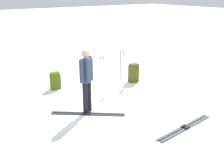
{
  "coord_description": "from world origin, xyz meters",
  "views": [
    {
      "loc": [
        3.99,
        5.5,
        3.1
      ],
      "look_at": [
        0.0,
        0.0,
        0.7
      ],
      "focal_mm": 43.21,
      "sensor_mm": 36.0,
      "label": 1
    }
  ],
  "objects_px": {
    "ski_poles_planted_near": "(122,70)",
    "ski_poles_planted_far": "(102,77)",
    "ski_pair_near": "(185,127)",
    "ski_pair_far": "(88,114)",
    "backpack_large_dark": "(55,81)",
    "skier_standing": "(86,78)",
    "backpack_bright": "(134,73)"
  },
  "relations": [
    {
      "from": "skier_standing",
      "to": "ski_poles_planted_far",
      "type": "distance_m",
      "value": 0.82
    },
    {
      "from": "ski_poles_planted_near",
      "to": "backpack_bright",
      "type": "bearing_deg",
      "value": -148.25
    },
    {
      "from": "ski_pair_near",
      "to": "backpack_large_dark",
      "type": "xyz_separation_m",
      "value": [
        1.34,
        -4.24,
        0.27
      ]
    },
    {
      "from": "ski_pair_far",
      "to": "ski_poles_planted_near",
      "type": "bearing_deg",
      "value": -157.91
    },
    {
      "from": "backpack_bright",
      "to": "ski_poles_planted_far",
      "type": "xyz_separation_m",
      "value": [
        1.86,
        0.81,
        0.41
      ]
    },
    {
      "from": "ski_poles_planted_near",
      "to": "ski_pair_near",
      "type": "bearing_deg",
      "value": 86.74
    },
    {
      "from": "ski_pair_far",
      "to": "ski_poles_planted_far",
      "type": "bearing_deg",
      "value": -148.59
    },
    {
      "from": "ski_pair_far",
      "to": "backpack_large_dark",
      "type": "height_order",
      "value": "backpack_large_dark"
    },
    {
      "from": "skier_standing",
      "to": "ski_poles_planted_far",
      "type": "bearing_deg",
      "value": -154.78
    },
    {
      "from": "ski_poles_planted_near",
      "to": "ski_poles_planted_far",
      "type": "relative_size",
      "value": 1.04
    },
    {
      "from": "backpack_large_dark",
      "to": "ski_pair_far",
      "type": "bearing_deg",
      "value": 86.63
    },
    {
      "from": "ski_pair_far",
      "to": "backpack_large_dark",
      "type": "distance_m",
      "value": 2.27
    },
    {
      "from": "ski_pair_far",
      "to": "ski_poles_planted_far",
      "type": "xyz_separation_m",
      "value": [
        -0.79,
        -0.48,
        0.73
      ]
    },
    {
      "from": "skier_standing",
      "to": "ski_pair_far",
      "type": "bearing_deg",
      "value": 61.77
    },
    {
      "from": "backpack_bright",
      "to": "ski_pair_far",
      "type": "bearing_deg",
      "value": 26.03
    },
    {
      "from": "backpack_large_dark",
      "to": "skier_standing",
      "type": "bearing_deg",
      "value": 88.54
    },
    {
      "from": "ski_pair_far",
      "to": "ski_poles_planted_far",
      "type": "relative_size",
      "value": 1.2
    },
    {
      "from": "skier_standing",
      "to": "ski_pair_near",
      "type": "height_order",
      "value": "skier_standing"
    },
    {
      "from": "ski_poles_planted_near",
      "to": "ski_pair_far",
      "type": "bearing_deg",
      "value": 22.09
    },
    {
      "from": "skier_standing",
      "to": "ski_pair_far",
      "type": "height_order",
      "value": "skier_standing"
    },
    {
      "from": "ski_pair_far",
      "to": "ski_poles_planted_far",
      "type": "distance_m",
      "value": 1.18
    },
    {
      "from": "ski_pair_near",
      "to": "ski_poles_planted_far",
      "type": "bearing_deg",
      "value": -74.49
    },
    {
      "from": "skier_standing",
      "to": "ski_poles_planted_near",
      "type": "relative_size",
      "value": 1.23
    },
    {
      "from": "ski_pair_near",
      "to": "ski_pair_far",
      "type": "height_order",
      "value": "same"
    },
    {
      "from": "ski_pair_near",
      "to": "backpack_large_dark",
      "type": "height_order",
      "value": "backpack_large_dark"
    },
    {
      "from": "ski_pair_near",
      "to": "ski_poles_planted_far",
      "type": "height_order",
      "value": "ski_poles_planted_far"
    },
    {
      "from": "skier_standing",
      "to": "backpack_large_dark",
      "type": "distance_m",
      "value": 2.21
    },
    {
      "from": "ski_pair_near",
      "to": "backpack_large_dark",
      "type": "distance_m",
      "value": 4.46
    },
    {
      "from": "backpack_large_dark",
      "to": "ski_pair_near",
      "type": "bearing_deg",
      "value": 107.59
    },
    {
      "from": "ski_pair_near",
      "to": "backpack_large_dark",
      "type": "bearing_deg",
      "value": -72.41
    },
    {
      "from": "ski_poles_planted_far",
      "to": "ski_poles_planted_near",
      "type": "bearing_deg",
      "value": -168.0
    },
    {
      "from": "ski_pair_near",
      "to": "ski_pair_far",
      "type": "xyz_separation_m",
      "value": [
        1.48,
        -1.99,
        -0.0
      ]
    }
  ]
}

